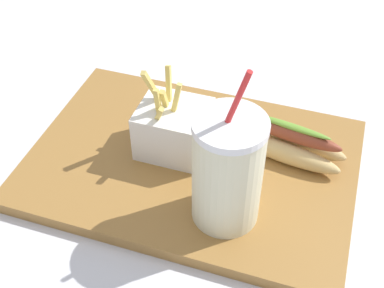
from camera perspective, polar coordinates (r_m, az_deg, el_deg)
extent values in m
cube|color=silver|center=(0.80, 0.00, -3.15)|extent=(2.40, 2.40, 0.02)
cube|color=olive|center=(0.78, 0.00, -2.14)|extent=(0.48, 0.34, 0.02)
cylinder|color=beige|center=(0.65, 3.93, -3.34)|extent=(0.09, 0.09, 0.15)
cylinder|color=white|center=(0.59, 4.30, 2.07)|extent=(0.09, 0.09, 0.01)
cylinder|color=red|center=(0.57, 5.10, 5.02)|extent=(0.03, 0.01, 0.08)
cube|color=white|center=(0.77, -2.03, 1.69)|extent=(0.10, 0.09, 0.08)
cube|color=#E5C660|center=(0.72, -3.77, 3.07)|extent=(0.03, 0.03, 0.06)
cube|color=#E5C660|center=(0.74, -3.00, 4.69)|extent=(0.01, 0.03, 0.06)
cube|color=#E5C660|center=(0.74, -4.32, 6.10)|extent=(0.02, 0.04, 0.08)
cube|color=#E5C660|center=(0.73, -3.59, 4.26)|extent=(0.01, 0.01, 0.06)
cube|color=#E5C660|center=(0.75, -2.57, 5.85)|extent=(0.02, 0.03, 0.08)
cube|color=#E5C660|center=(0.73, -1.81, 4.76)|extent=(0.02, 0.01, 0.06)
ellipsoid|color=tan|center=(0.77, 10.25, -0.94)|extent=(0.17, 0.06, 0.03)
ellipsoid|color=tan|center=(0.80, 11.01, 0.39)|extent=(0.17, 0.06, 0.03)
ellipsoid|color=brown|center=(0.77, 10.89, 1.18)|extent=(0.16, 0.05, 0.02)
ellipsoid|color=#6B9E33|center=(0.76, 11.01, 1.91)|extent=(0.12, 0.03, 0.01)
cylinder|color=white|center=(0.85, -4.62, 3.80)|extent=(0.03, 0.03, 0.02)
cylinder|color=#B2140F|center=(0.84, -4.65, 4.23)|extent=(0.03, 0.03, 0.01)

